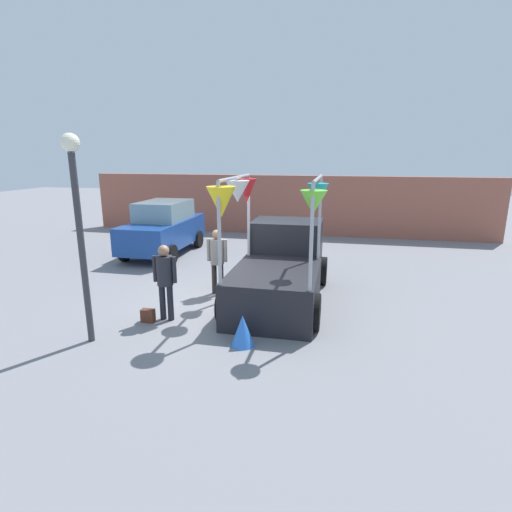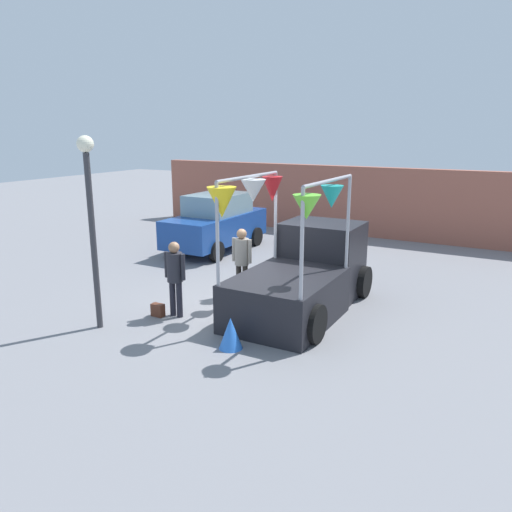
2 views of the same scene
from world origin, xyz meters
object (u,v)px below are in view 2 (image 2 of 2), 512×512
(person_customer, at_px, (175,272))
(handbag, at_px, (158,310))
(vendor_truck, at_px, (305,270))
(folded_kite_bundle_azure, at_px, (231,333))
(parked_car, at_px, (216,222))
(person_vendor, at_px, (242,256))
(street_lamp, at_px, (90,206))

(person_customer, relative_size, handbag, 5.91)
(vendor_truck, bearing_deg, folded_kite_bundle_azure, -96.06)
(parked_car, distance_m, person_customer, 6.15)
(person_vendor, height_order, handbag, person_vendor)
(folded_kite_bundle_azure, bearing_deg, vendor_truck, 83.94)
(person_vendor, distance_m, folded_kite_bundle_azure, 3.06)
(folded_kite_bundle_azure, bearing_deg, handbag, 164.26)
(folded_kite_bundle_azure, bearing_deg, person_vendor, 116.43)
(parked_car, relative_size, street_lamp, 1.04)
(street_lamp, bearing_deg, person_vendor, 63.05)
(parked_car, relative_size, folded_kite_bundle_azure, 6.67)
(handbag, bearing_deg, folded_kite_bundle_azure, -15.74)
(street_lamp, height_order, folded_kite_bundle_azure, street_lamp)
(handbag, bearing_deg, person_vendor, 65.61)
(handbag, xyz_separation_m, street_lamp, (-0.65, -1.05, 2.37))
(person_customer, distance_m, folded_kite_bundle_azure, 2.19)
(person_vendor, height_order, folded_kite_bundle_azure, person_vendor)
(person_customer, xyz_separation_m, handbag, (-0.35, -0.20, -0.86))
(parked_car, height_order, folded_kite_bundle_azure, parked_car)
(parked_car, xyz_separation_m, handbag, (2.27, -5.77, -0.80))
(parked_car, height_order, street_lamp, street_lamp)
(handbag, bearing_deg, street_lamp, -121.57)
(handbag, height_order, street_lamp, street_lamp)
(handbag, relative_size, street_lamp, 0.07)
(vendor_truck, distance_m, person_customer, 2.88)
(vendor_truck, height_order, folded_kite_bundle_azure, vendor_truck)
(vendor_truck, bearing_deg, street_lamp, -135.47)
(parked_car, relative_size, person_vendor, 2.39)
(person_vendor, bearing_deg, folded_kite_bundle_azure, -63.57)
(vendor_truck, bearing_deg, person_customer, -139.34)
(street_lamp, bearing_deg, person_customer, 51.49)
(vendor_truck, xyz_separation_m, handbag, (-2.53, -2.08, -0.73))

